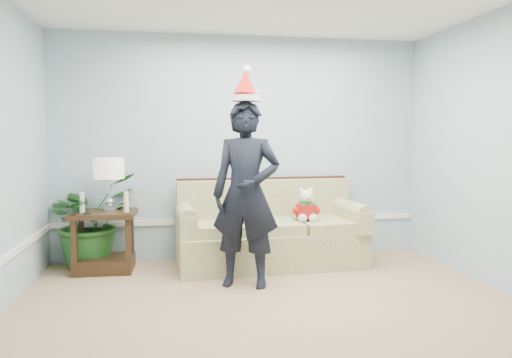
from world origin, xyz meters
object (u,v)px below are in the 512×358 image
object	(u,v)px
houseplant	(90,220)
teddy_bear	(306,209)
man	(246,194)
side_table	(104,248)
table_lamp	(109,171)
sofa	(269,234)

from	to	relation	value
houseplant	teddy_bear	xyz separation A→B (m)	(2.43, -0.36, 0.12)
houseplant	man	bearing A→B (deg)	-32.14
side_table	teddy_bear	size ratio (longest dim) A/B	1.83
table_lamp	teddy_bear	size ratio (longest dim) A/B	1.52
houseplant	man	xyz separation A→B (m)	(1.63, -1.03, 0.37)
side_table	teddy_bear	world-z (taller)	teddy_bear
side_table	table_lamp	xyz separation A→B (m)	(0.07, -0.00, 0.85)
sofa	teddy_bear	distance (m)	0.53
side_table	man	bearing A→B (deg)	-29.24
teddy_bear	table_lamp	bearing A→B (deg)	-179.73
sofa	man	xyz separation A→B (m)	(-0.39, -0.81, 0.56)
houseplant	man	distance (m)	1.97
table_lamp	houseplant	size ratio (longest dim) A/B	0.54
houseplant	man	size ratio (longest dim) A/B	0.59
teddy_bear	man	bearing A→B (deg)	-136.06
sofa	side_table	bearing A→B (deg)	176.44
teddy_bear	houseplant	bearing A→B (deg)	175.70
side_table	houseplant	bearing A→B (deg)	130.07
table_lamp	man	bearing A→B (deg)	-30.34
houseplant	teddy_bear	bearing A→B (deg)	-8.49
houseplant	teddy_bear	size ratio (longest dim) A/B	2.81
side_table	sofa	bearing A→B (deg)	-0.31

